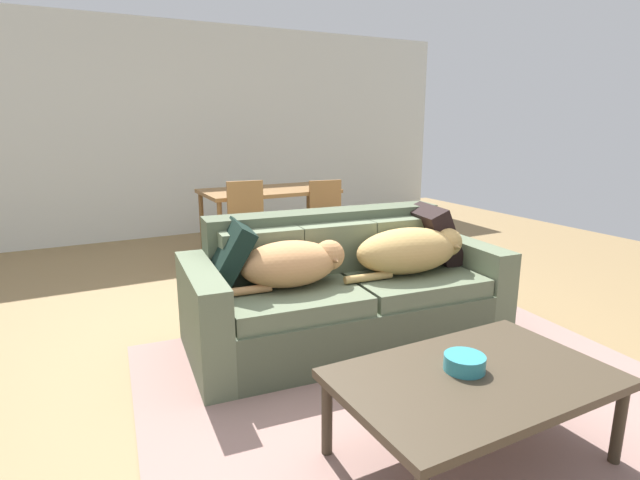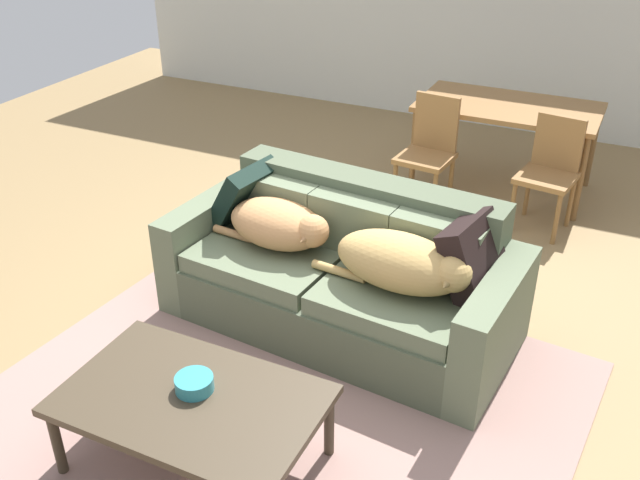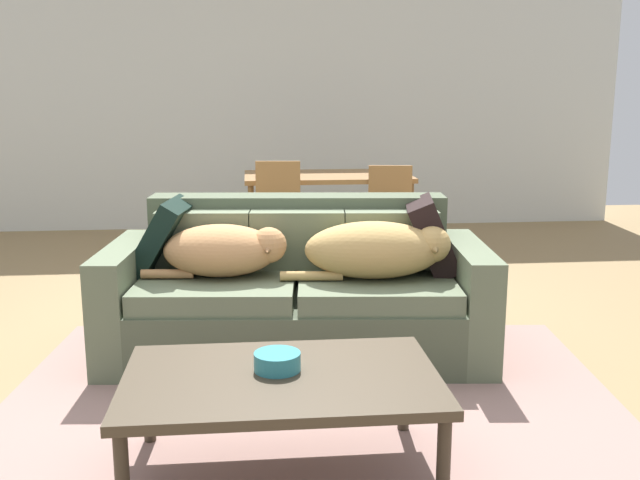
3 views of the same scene
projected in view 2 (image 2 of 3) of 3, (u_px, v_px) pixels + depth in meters
ground_plane at (306, 319)px, 4.50m from camera, size 10.00×10.00×0.00m
area_rug at (270, 413)px, 3.76m from camera, size 3.19×2.94×0.01m
couch at (344, 275)px, 4.34m from camera, size 2.18×1.12×0.86m
dog_on_left_cushion at (280, 225)px, 4.30m from camera, size 0.79×0.45×0.29m
dog_on_right_cushion at (404, 263)px, 3.89m from camera, size 0.93×0.46×0.31m
throw_pillow_by_left_arm at (244, 194)px, 4.56m from camera, size 0.38×0.48×0.43m
throw_pillow_by_right_arm at (474, 257)px, 3.88m from camera, size 0.38×0.47×0.45m
coffee_table at (192, 404)px, 3.28m from camera, size 1.20×0.75×0.42m
bowl_on_coffee_table at (194, 384)px, 3.29m from camera, size 0.18×0.18×0.07m
dining_table at (508, 113)px, 5.87m from camera, size 1.45×0.82×0.74m
dining_chair_near_left at (429, 148)px, 5.64m from camera, size 0.44×0.44×0.91m
dining_chair_near_right at (550, 168)px, 5.36m from camera, size 0.45×0.45×0.86m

